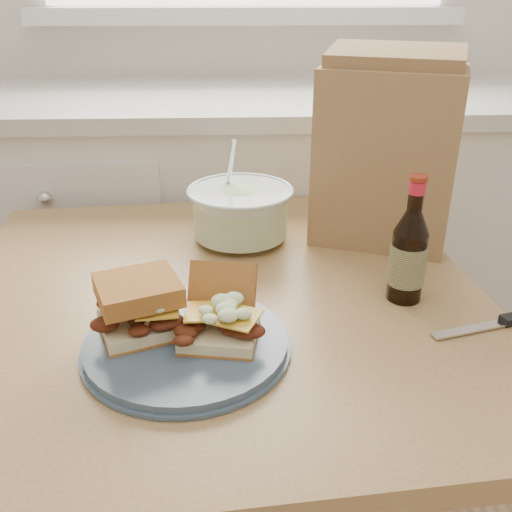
{
  "coord_description": "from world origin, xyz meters",
  "views": [
    {
      "loc": [
        -0.05,
        0.08,
        1.22
      ],
      "look_at": [
        -0.01,
        0.9,
        0.82
      ],
      "focal_mm": 40.0,
      "sensor_mm": 36.0,
      "label": 1
    }
  ],
  "objects_px": {
    "plate": "(186,344)",
    "beer_bottle": "(408,255)",
    "dining_table": "(222,345)",
    "paper_bag": "(386,157)",
    "coleslaw_bowl": "(240,215)"
  },
  "relations": [
    {
      "from": "plate",
      "to": "beer_bottle",
      "type": "relative_size",
      "value": 1.36
    },
    {
      "from": "dining_table",
      "to": "paper_bag",
      "type": "relative_size",
      "value": 2.86
    },
    {
      "from": "beer_bottle",
      "to": "dining_table",
      "type": "bearing_deg",
      "value": 175.22
    },
    {
      "from": "dining_table",
      "to": "plate",
      "type": "height_order",
      "value": "plate"
    },
    {
      "from": "dining_table",
      "to": "coleslaw_bowl",
      "type": "distance_m",
      "value": 0.27
    },
    {
      "from": "dining_table",
      "to": "beer_bottle",
      "type": "xyz_separation_m",
      "value": [
        0.31,
        -0.03,
        0.19
      ]
    },
    {
      "from": "plate",
      "to": "beer_bottle",
      "type": "distance_m",
      "value": 0.38
    },
    {
      "from": "beer_bottle",
      "to": "paper_bag",
      "type": "bearing_deg",
      "value": 87.69
    },
    {
      "from": "paper_bag",
      "to": "beer_bottle",
      "type": "bearing_deg",
      "value": -72.7
    },
    {
      "from": "dining_table",
      "to": "coleslaw_bowl",
      "type": "relative_size",
      "value": 4.58
    },
    {
      "from": "dining_table",
      "to": "coleslaw_bowl",
      "type": "height_order",
      "value": "coleslaw_bowl"
    },
    {
      "from": "plate",
      "to": "coleslaw_bowl",
      "type": "height_order",
      "value": "coleslaw_bowl"
    },
    {
      "from": "plate",
      "to": "paper_bag",
      "type": "xyz_separation_m",
      "value": [
        0.37,
        0.38,
        0.16
      ]
    },
    {
      "from": "plate",
      "to": "coleslaw_bowl",
      "type": "relative_size",
      "value": 1.37
    },
    {
      "from": "paper_bag",
      "to": "plate",
      "type": "bearing_deg",
      "value": -113.0
    }
  ]
}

